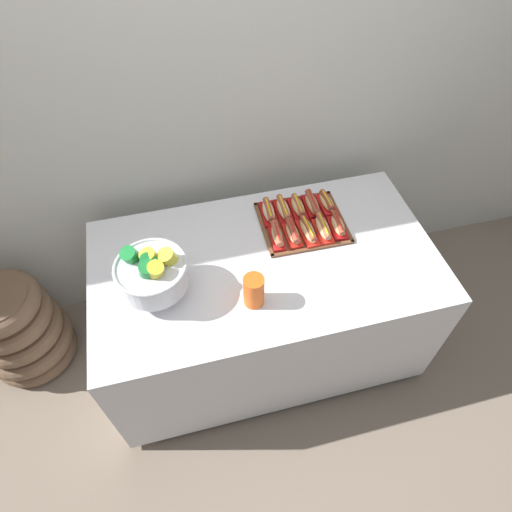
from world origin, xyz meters
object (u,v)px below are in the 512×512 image
hot_dog_6 (283,209)px  punch_bowl (152,273)px  hot_dog_5 (268,212)px  hot_dog_4 (338,225)px  hot_dog_2 (308,231)px  serving_tray (302,223)px  buffet_table (264,303)px  cup_stack (254,291)px  hot_dog_0 (277,235)px  hot_dog_1 (292,233)px  floor_vase (19,329)px  hot_dog_9 (327,202)px  hot_dog_7 (298,207)px  hot_dog_8 (312,204)px  hot_dog_3 (323,228)px

hot_dog_6 → punch_bowl: size_ratio=0.59×
hot_dog_5 → punch_bowl: (-0.58, -0.32, 0.10)m
hot_dog_4 → hot_dog_6: 0.28m
hot_dog_2 → hot_dog_6: size_ratio=1.04×
serving_tray → buffet_table: bearing=-143.5°
hot_dog_6 → punch_bowl: punch_bowl is taller
serving_tray → hot_dog_6: (-0.07, 0.08, 0.03)m
hot_dog_5 → cup_stack: size_ratio=1.12×
hot_dog_0 → hot_dog_1: size_ratio=1.00×
cup_stack → floor_vase: bearing=159.3°
hot_dog_4 → cup_stack: bearing=-148.5°
hot_dog_9 → cup_stack: cup_stack is taller
hot_dog_0 → hot_dog_7: hot_dog_0 is taller
serving_tray → hot_dog_1: (-0.08, -0.08, 0.03)m
buffet_table → hot_dog_0: bearing=48.8°
hot_dog_1 → cup_stack: (-0.26, -0.30, 0.04)m
serving_tray → hot_dog_7: (0.00, 0.08, 0.03)m
hot_dog_1 → floor_vase: bearing=174.4°
hot_dog_2 → punch_bowl: bearing=-168.2°
serving_tray → cup_stack: bearing=-131.5°
serving_tray → hot_dog_8: (0.08, 0.08, 0.03)m
hot_dog_6 → hot_dog_2: bearing=-66.8°
hot_dog_2 → hot_dog_9: hot_dog_2 is taller
hot_dog_5 → hot_dog_6: hot_dog_5 is taller
serving_tray → hot_dog_2: bearing=-91.2°
hot_dog_4 → hot_dog_7: 0.22m
buffet_table → hot_dog_7: size_ratio=9.89×
hot_dog_1 → hot_dog_4: bearing=-1.2°
hot_dog_2 → hot_dog_6: bearing=113.2°
hot_dog_2 → punch_bowl: size_ratio=0.61×
buffet_table → hot_dog_3: size_ratio=8.83×
hot_dog_0 → hot_dog_9: hot_dog_0 is taller
hot_dog_2 → hot_dog_3: (0.07, -0.00, 0.00)m
hot_dog_6 → punch_bowl: 0.73m
hot_dog_8 → hot_dog_2: bearing=-115.7°
serving_tray → hot_dog_3: bearing=-49.0°
floor_vase → hot_dog_6: floor_vase is taller
hot_dog_1 → hot_dog_6: bearing=88.8°
punch_bowl → cup_stack: size_ratio=1.93×
cup_stack → hot_dog_8: bearing=48.2°
hot_dog_0 → hot_dog_2: 0.15m
hot_dog_7 → hot_dog_9: size_ratio=1.02×
hot_dog_5 → hot_dog_8: 0.23m
hot_dog_9 → hot_dog_3: bearing=-115.7°
hot_dog_8 → hot_dog_5: bearing=178.8°
hot_dog_5 → hot_dog_9: hot_dog_5 is taller
buffet_table → hot_dog_5: hot_dog_5 is taller
floor_vase → hot_dog_1: 1.53m
hot_dog_2 → punch_bowl: 0.75m
hot_dog_1 → hot_dog_6: (0.00, 0.16, -0.00)m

